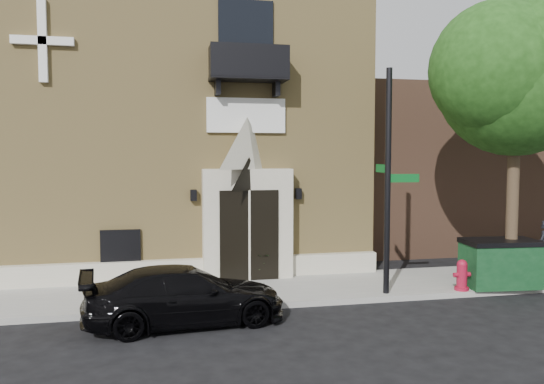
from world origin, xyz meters
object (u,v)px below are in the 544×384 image
at_px(pedestrian_near, 544,246).
at_px(fire_hydrant, 462,275).
at_px(dumpster, 500,263).
at_px(black_sedan, 185,295).
at_px(street_sign, 388,181).

bearing_deg(pedestrian_near, fire_hydrant, -13.00).
xyz_separation_m(dumpster, pedestrian_near, (2.48, 1.38, 0.14)).
bearing_deg(dumpster, black_sedan, -168.11).
height_order(black_sedan, street_sign, street_sign).
relative_size(black_sedan, dumpster, 2.15).
bearing_deg(dumpster, pedestrian_near, 33.95).
height_order(fire_hydrant, pedestrian_near, pedestrian_near).
height_order(black_sedan, pedestrian_near, pedestrian_near).
height_order(street_sign, dumpster, street_sign).
bearing_deg(street_sign, pedestrian_near, 16.80).
distance_m(black_sedan, pedestrian_near, 11.33).
xyz_separation_m(street_sign, fire_hydrant, (2.07, -0.16, -2.52)).
xyz_separation_m(street_sign, pedestrian_near, (5.81, 1.40, -2.13)).
height_order(dumpster, pedestrian_near, pedestrian_near).
xyz_separation_m(fire_hydrant, dumpster, (1.26, 0.17, 0.25)).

